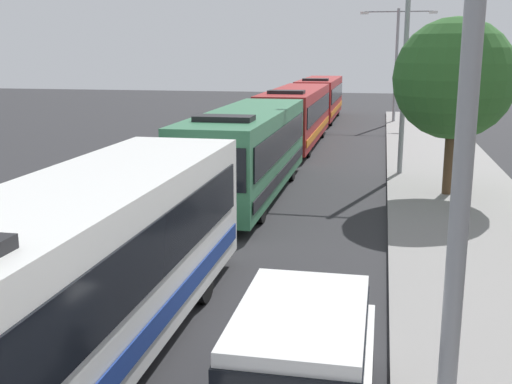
% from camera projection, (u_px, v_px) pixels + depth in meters
% --- Properties ---
extents(bus_lead, '(2.58, 11.24, 3.21)m').
position_uv_depth(bus_lead, '(79.00, 271.00, 9.88)').
color(bus_lead, silver).
rests_on(bus_lead, ground_plane).
extents(bus_second_in_line, '(2.58, 11.09, 3.21)m').
position_uv_depth(bus_second_in_line, '(248.00, 149.00, 22.01)').
color(bus_second_in_line, '#33724C').
rests_on(bus_second_in_line, ground_plane).
extents(bus_middle, '(2.58, 12.20, 3.21)m').
position_uv_depth(bus_middle, '(296.00, 114.00, 34.00)').
color(bus_middle, maroon).
rests_on(bus_middle, ground_plane).
extents(bus_fourth_in_line, '(2.58, 11.19, 3.21)m').
position_uv_depth(bus_fourth_in_line, '(320.00, 97.00, 46.43)').
color(bus_fourth_in_line, maroon).
rests_on(bus_fourth_in_line, ground_plane).
extents(white_suv, '(1.86, 4.85, 1.90)m').
position_uv_depth(white_suv, '(299.00, 374.00, 8.04)').
color(white_suv, white).
rests_on(white_suv, ground_plane).
extents(streetlamp_near, '(6.46, 0.28, 7.64)m').
position_uv_depth(streetlamp_near, '(470.00, 71.00, 5.93)').
color(streetlamp_near, gray).
rests_on(streetlamp_near, sidewalk).
extents(streetlamp_mid, '(6.38, 0.28, 7.56)m').
position_uv_depth(streetlamp_mid, '(405.00, 56.00, 24.84)').
color(streetlamp_mid, gray).
rests_on(streetlamp_mid, sidewalk).
extents(streetlamp_far, '(5.20, 0.28, 7.76)m').
position_uv_depth(streetlamp_far, '(397.00, 53.00, 43.74)').
color(streetlamp_far, gray).
rests_on(streetlamp_far, sidewalk).
extents(roadside_tree, '(4.12, 4.12, 6.07)m').
position_uv_depth(roadside_tree, '(454.00, 79.00, 21.21)').
color(roadside_tree, '#4C3823').
rests_on(roadside_tree, sidewalk).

